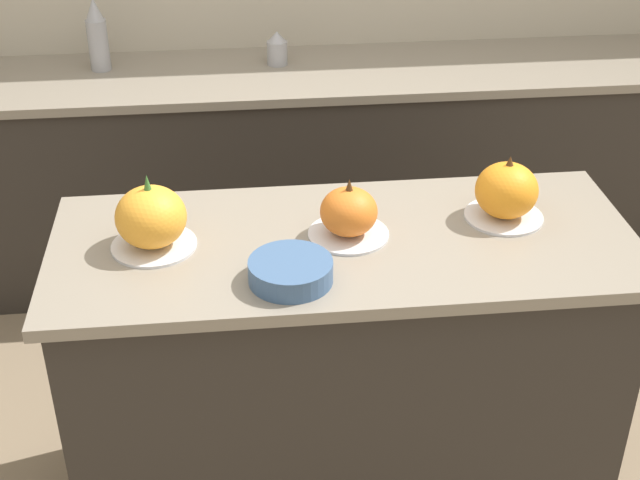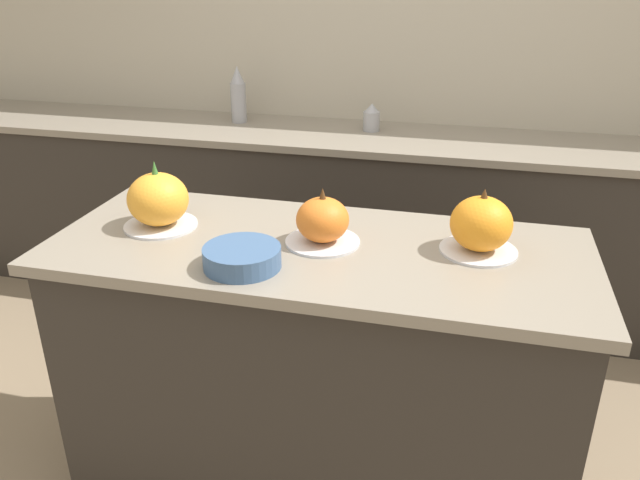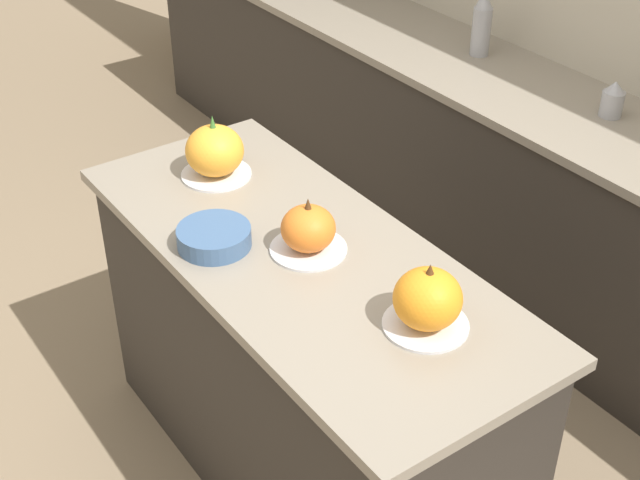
# 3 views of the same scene
# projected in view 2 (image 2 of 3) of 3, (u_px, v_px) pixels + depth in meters

# --- Properties ---
(wall_back) EXTENTS (8.00, 0.06, 2.50)m
(wall_back) POSITION_uv_depth(u_px,v_px,m) (398.00, 55.00, 3.19)
(wall_back) COLOR #B2A893
(wall_back) RESTS_ON ground_plane
(kitchen_island) EXTENTS (1.59, 0.66, 0.93)m
(kitchen_island) POSITION_uv_depth(u_px,v_px,m) (317.00, 374.00, 2.02)
(kitchen_island) COLOR #2D2823
(kitchen_island) RESTS_ON ground_plane
(back_counter) EXTENTS (6.00, 0.60, 0.91)m
(back_counter) POSITION_uv_depth(u_px,v_px,m) (382.00, 221.00, 3.23)
(back_counter) COLOR #2D2823
(back_counter) RESTS_ON ground_plane
(pumpkin_cake_left) EXTENTS (0.23, 0.23, 0.21)m
(pumpkin_cake_left) POSITION_uv_depth(u_px,v_px,m) (158.00, 201.00, 1.93)
(pumpkin_cake_left) COLOR silver
(pumpkin_cake_left) RESTS_ON kitchen_island
(pumpkin_cake_center) EXTENTS (0.22, 0.22, 0.17)m
(pumpkin_cake_center) POSITION_uv_depth(u_px,v_px,m) (323.00, 222.00, 1.82)
(pumpkin_cake_center) COLOR silver
(pumpkin_cake_center) RESTS_ON kitchen_island
(pumpkin_cake_right) EXTENTS (0.22, 0.22, 0.19)m
(pumpkin_cake_right) POSITION_uv_depth(u_px,v_px,m) (481.00, 226.00, 1.76)
(pumpkin_cake_right) COLOR silver
(pumpkin_cake_right) RESTS_ON kitchen_island
(bottle_tall) EXTENTS (0.08, 0.08, 0.29)m
(bottle_tall) POSITION_uv_depth(u_px,v_px,m) (238.00, 96.00, 3.25)
(bottle_tall) COLOR #99999E
(bottle_tall) RESTS_ON back_counter
(bottle_short) EXTENTS (0.08, 0.08, 0.14)m
(bottle_short) POSITION_uv_depth(u_px,v_px,m) (372.00, 118.00, 3.11)
(bottle_short) COLOR #99999E
(bottle_short) RESTS_ON back_counter
(mixing_bowl) EXTENTS (0.21, 0.21, 0.06)m
(mixing_bowl) POSITION_uv_depth(u_px,v_px,m) (242.00, 257.00, 1.69)
(mixing_bowl) COLOR #3D5B84
(mixing_bowl) RESTS_ON kitchen_island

